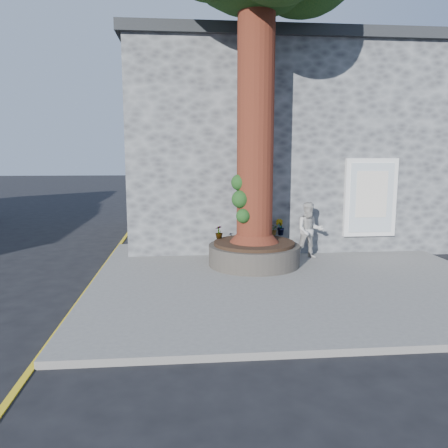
{
  "coord_description": "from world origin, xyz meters",
  "views": [
    {
      "loc": [
        -0.97,
        -8.71,
        2.85
      ],
      "look_at": [
        -0.01,
        1.56,
        1.25
      ],
      "focal_mm": 35.0,
      "sensor_mm": 36.0,
      "label": 1
    }
  ],
  "objects": [
    {
      "name": "man",
      "position": [
        0.72,
        3.5,
        1.09
      ],
      "size": [
        0.77,
        0.58,
        1.93
      ],
      "primitive_type": "imported",
      "rotation": [
        0.0,
        0.0,
        0.18
      ],
      "color": "#161C3E",
      "rests_on": "pavement"
    },
    {
      "name": "ground",
      "position": [
        0.0,
        0.0,
        0.0
      ],
      "size": [
        120.0,
        120.0,
        0.0
      ],
      "primitive_type": "plane",
      "color": "black",
      "rests_on": "ground"
    },
    {
      "name": "plant_d",
      "position": [
        1.48,
        2.85,
        0.88
      ],
      "size": [
        0.33,
        0.35,
        0.31
      ],
      "primitive_type": "imported",
      "rotation": [
        0.0,
        0.0,
        5.04
      ],
      "color": "gray",
      "rests_on": "planter"
    },
    {
      "name": "woman",
      "position": [
        2.4,
        2.6,
        0.88
      ],
      "size": [
        0.8,
        0.65,
        1.52
      ],
      "primitive_type": "imported",
      "rotation": [
        0.0,
        0.0,
        -0.11
      ],
      "color": "#BAB8B2",
      "rests_on": "pavement"
    },
    {
      "name": "plant_a",
      "position": [
        1.65,
        2.85,
        0.89
      ],
      "size": [
        0.21,
        0.21,
        0.33
      ],
      "primitive_type": "imported",
      "rotation": [
        0.0,
        0.0,
        0.76
      ],
      "color": "gray",
      "rests_on": "planter"
    },
    {
      "name": "yellow_line",
      "position": [
        -3.05,
        1.0,
        0.0
      ],
      "size": [
        0.1,
        30.0,
        0.01
      ],
      "primitive_type": "cube",
      "color": "yellow",
      "rests_on": "ground"
    },
    {
      "name": "plant_b",
      "position": [
        1.65,
        2.85,
        0.94
      ],
      "size": [
        0.34,
        0.34,
        0.44
      ],
      "primitive_type": "imported",
      "rotation": [
        0.0,
        0.0,
        2.48
      ],
      "color": "gray",
      "rests_on": "planter"
    },
    {
      "name": "pavement",
      "position": [
        1.5,
        1.0,
        0.06
      ],
      "size": [
        9.0,
        8.0,
        0.12
      ],
      "primitive_type": "cube",
      "color": "slate",
      "rests_on": "ground"
    },
    {
      "name": "plant_c",
      "position": [
        -0.05,
        2.51,
        0.89
      ],
      "size": [
        0.27,
        0.27,
        0.35
      ],
      "primitive_type": "imported",
      "rotation": [
        0.0,
        0.0,
        3.81
      ],
      "color": "gray",
      "rests_on": "planter"
    },
    {
      "name": "planter",
      "position": [
        0.8,
        2.0,
        0.41
      ],
      "size": [
        2.3,
        2.3,
        0.6
      ],
      "color": "black",
      "rests_on": "pavement"
    },
    {
      "name": "shopping_bag",
      "position": [
        0.92,
        3.43,
        0.26
      ],
      "size": [
        0.21,
        0.13,
        0.28
      ],
      "primitive_type": "cube",
      "rotation": [
        0.0,
        0.0,
        -0.07
      ],
      "color": "white",
      "rests_on": "pavement"
    },
    {
      "name": "stone_shop",
      "position": [
        2.5,
        7.2,
        3.16
      ],
      "size": [
        10.3,
        8.3,
        6.3
      ],
      "color": "#45474A",
      "rests_on": "ground"
    }
  ]
}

